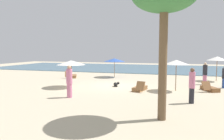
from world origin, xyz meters
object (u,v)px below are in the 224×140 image
at_px(lounger_3, 140,88).
at_px(person_3, 205,73).
at_px(person_5, 192,85).
at_px(umbrella_0, 71,63).
at_px(umbrella_3, 217,58).
at_px(umbrella_1, 176,62).
at_px(umbrella_2, 114,60).
at_px(person_1, 69,81).
at_px(lounger_0, 209,88).
at_px(dog, 116,84).
at_px(lounger_2, 73,76).

bearing_deg(lounger_3, person_3, 42.41).
bearing_deg(person_5, umbrella_0, 162.53).
bearing_deg(person_5, person_3, 78.39).
bearing_deg(person_3, umbrella_3, 62.47).
relative_size(umbrella_1, person_5, 1.14).
distance_m(umbrella_2, person_1, 10.19).
xyz_separation_m(umbrella_0, umbrella_1, (7.67, 0.77, 0.12)).
height_order(umbrella_3, lounger_0, umbrella_3).
relative_size(umbrella_0, dog, 3.05).
xyz_separation_m(lounger_2, person_5, (11.09, -7.91, 0.81)).
height_order(person_3, person_5, person_5).
xyz_separation_m(umbrella_3, person_5, (-2.71, -9.48, -1.10)).
bearing_deg(lounger_2, lounger_3, -33.23).
bearing_deg(person_3, lounger_0, -90.43).
xyz_separation_m(umbrella_1, lounger_3, (-2.40, -0.68, -1.83)).
height_order(umbrella_1, lounger_0, umbrella_1).
relative_size(umbrella_1, lounger_0, 1.25).
distance_m(umbrella_2, lounger_3, 7.96).
bearing_deg(umbrella_3, dog, -145.62).
xyz_separation_m(lounger_3, dog, (-2.09, 1.20, 0.01)).
bearing_deg(umbrella_2, person_5, -53.48).
relative_size(umbrella_1, lounger_3, 1.26).
bearing_deg(lounger_2, umbrella_3, 6.48).
relative_size(lounger_0, dog, 2.45).
relative_size(umbrella_1, person_1, 1.12).
bearing_deg(lounger_2, umbrella_0, -63.79).
bearing_deg(person_1, umbrella_2, 90.79).
height_order(umbrella_3, person_1, umbrella_3).
xyz_separation_m(umbrella_2, dog, (1.75, -5.58, -1.63)).
bearing_deg(dog, umbrella_3, 34.38).
relative_size(lounger_2, dog, 2.45).
xyz_separation_m(umbrella_0, umbrella_3, (11.22, 6.80, 0.19)).
distance_m(umbrella_3, person_1, 14.00).
xyz_separation_m(umbrella_0, lounger_3, (5.27, 0.09, -1.71)).
bearing_deg(person_1, lounger_3, 42.38).
xyz_separation_m(umbrella_0, person_1, (1.58, -3.28, -0.90)).
height_order(umbrella_2, lounger_2, umbrella_2).
xyz_separation_m(umbrella_1, dog, (-4.49, 0.53, -1.83)).
bearing_deg(umbrella_3, person_3, -117.53).
bearing_deg(person_1, umbrella_1, 33.59).
bearing_deg(lounger_2, person_3, -3.93).
xyz_separation_m(lounger_2, person_3, (12.54, -0.86, 0.75)).
relative_size(lounger_2, person_5, 0.91).
bearing_deg(umbrella_2, lounger_2, -157.79).
height_order(lounger_0, lounger_2, same).
height_order(umbrella_0, person_1, umbrella_0).
xyz_separation_m(umbrella_2, lounger_2, (-4.01, -1.64, -1.64)).
distance_m(umbrella_0, person_1, 3.75).
relative_size(person_3, person_5, 0.96).
distance_m(umbrella_3, person_5, 9.92).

